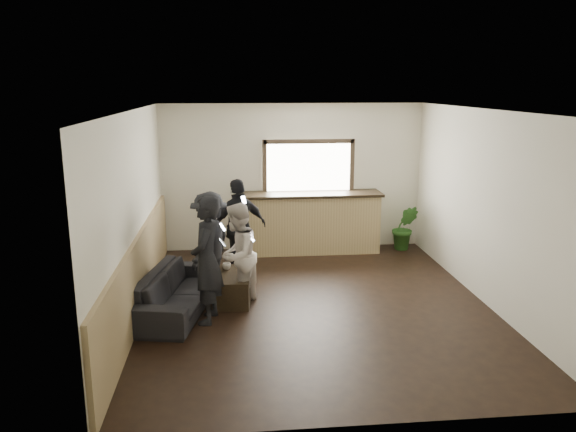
{
  "coord_description": "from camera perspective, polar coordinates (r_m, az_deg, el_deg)",
  "views": [
    {
      "loc": [
        -1.16,
        -7.61,
        3.14
      ],
      "look_at": [
        -0.35,
        0.4,
        1.25
      ],
      "focal_mm": 35.0,
      "sensor_mm": 36.0,
      "label": 1
    }
  ],
  "objects": [
    {
      "name": "cup_b",
      "position": [
        8.22,
        -4.45,
        -5.84
      ],
      "size": [
        0.11,
        0.11,
        0.1
      ],
      "primitive_type": "imported",
      "rotation": [
        0.0,
        0.0,
        0.05
      ],
      "color": "silver",
      "rests_on": "coffee_table"
    },
    {
      "name": "ground",
      "position": [
        8.31,
        2.71,
        -8.98
      ],
      "size": [
        5.0,
        6.0,
        0.01
      ],
      "primitive_type": "cube",
      "color": "black"
    },
    {
      "name": "person_a",
      "position": [
        7.55,
        -8.26,
        -4.44
      ],
      "size": [
        0.52,
        0.69,
        1.73
      ],
      "rotation": [
        0.0,
        0.0,
        -1.74
      ],
      "color": "black",
      "rests_on": "ground"
    },
    {
      "name": "person_b",
      "position": [
        8.07,
        -5.18,
        -3.99
      ],
      "size": [
        0.82,
        0.9,
        1.51
      ],
      "rotation": [
        0.0,
        0.0,
        -1.98
      ],
      "color": "silver",
      "rests_on": "ground"
    },
    {
      "name": "coffee_table",
      "position": [
        8.44,
        -5.53,
        -7.19
      ],
      "size": [
        0.61,
        0.97,
        0.41
      ],
      "primitive_type": "cube",
      "rotation": [
        0.0,
        0.0,
        -0.11
      ],
      "color": "black",
      "rests_on": "ground"
    },
    {
      "name": "potted_plant",
      "position": [
        11.09,
        11.78,
        -1.16
      ],
      "size": [
        0.56,
        0.48,
        0.88
      ],
      "primitive_type": "imported",
      "rotation": [
        0.0,
        0.0,
        -0.22
      ],
      "color": "#2D6623",
      "rests_on": "ground"
    },
    {
      "name": "room_shell",
      "position": [
        7.8,
        -2.53,
        0.84
      ],
      "size": [
        5.01,
        6.01,
        2.8
      ],
      "color": "silver",
      "rests_on": "ground"
    },
    {
      "name": "person_d",
      "position": [
        9.38,
        -4.98,
        -1.16
      ],
      "size": [
        1.04,
        0.71,
        1.63
      ],
      "rotation": [
        0.0,
        0.0,
        -2.78
      ],
      "color": "black",
      "rests_on": "ground"
    },
    {
      "name": "bar_counter",
      "position": [
        10.7,
        2.23,
        -0.29
      ],
      "size": [
        2.7,
        0.68,
        2.13
      ],
      "color": "tan",
      "rests_on": "ground"
    },
    {
      "name": "cup_a",
      "position": [
        8.57,
        -6.25,
        -5.09
      ],
      "size": [
        0.17,
        0.17,
        0.1
      ],
      "primitive_type": "imported",
      "rotation": [
        0.0,
        0.0,
        4.33
      ],
      "color": "silver",
      "rests_on": "coffee_table"
    },
    {
      "name": "sofa",
      "position": [
        8.13,
        -11.22,
        -7.51
      ],
      "size": [
        1.18,
        2.13,
        0.59
      ],
      "primitive_type": "imported",
      "rotation": [
        0.0,
        0.0,
        1.36
      ],
      "color": "black",
      "rests_on": "ground"
    },
    {
      "name": "person_c",
      "position": [
        8.66,
        -7.95,
        -2.69
      ],
      "size": [
        0.93,
        1.16,
        1.57
      ],
      "rotation": [
        0.0,
        0.0,
        -1.97
      ],
      "color": "black",
      "rests_on": "ground"
    }
  ]
}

